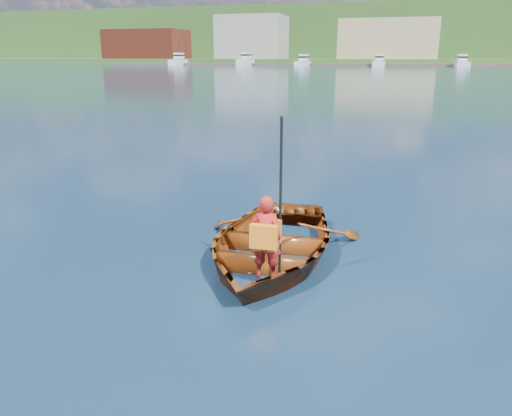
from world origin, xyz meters
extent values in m
plane|color=#13273F|center=(0.00, 0.00, 0.00)|extent=(600.00, 600.00, 0.00)
imported|color=brown|center=(0.11, -0.04, 0.22)|extent=(2.69, 3.67, 0.74)
imported|color=red|center=(0.29, -0.93, 0.65)|extent=(0.41, 0.28, 1.09)
cube|color=orange|center=(0.30, -1.05, 0.70)|extent=(0.34, 0.11, 0.30)
cube|color=orange|center=(0.29, -0.81, 0.70)|extent=(0.34, 0.09, 0.30)
cube|color=orange|center=(0.29, -0.93, 0.52)|extent=(0.31, 0.23, 0.05)
cylinder|color=black|center=(0.43, -0.78, 1.12)|extent=(0.04, 0.04, 2.04)
cube|color=#375925|center=(0.00, 190.00, 1.00)|extent=(400.00, 80.00, 2.00)
cube|color=#2B4D1F|center=(0.00, 240.00, 11.00)|extent=(400.00, 100.00, 22.00)
cube|color=#50433E|center=(-11.18, 148.00, 0.40)|extent=(160.04, 9.95, 0.80)
cube|color=brown|center=(-90.00, 165.00, 7.00)|extent=(28.00, 16.00, 10.00)
cube|color=#9B958E|center=(-50.00, 165.00, 9.00)|extent=(22.00, 16.00, 14.00)
cube|color=tan|center=(-5.00, 165.00, 8.00)|extent=(30.00, 16.00, 12.00)
cube|color=silver|center=(-67.74, 143.00, 0.83)|extent=(2.60, 9.29, 2.08)
cube|color=silver|center=(-67.74, 143.93, 2.98)|extent=(1.82, 4.18, 1.80)
cube|color=black|center=(-67.74, 143.93, 3.08)|extent=(1.87, 4.37, 0.50)
cube|color=silver|center=(-45.52, 143.00, 0.89)|extent=(2.81, 10.04, 2.23)
cube|color=silver|center=(-45.52, 144.00, 3.13)|extent=(1.97, 4.52, 1.80)
cube|color=black|center=(-45.52, 144.00, 3.23)|extent=(2.02, 4.72, 0.50)
cube|color=silver|center=(-27.85, 143.00, 0.65)|extent=(3.06, 10.94, 1.63)
cube|color=silver|center=(-27.85, 144.09, 2.53)|extent=(2.14, 4.92, 1.80)
cube|color=black|center=(-27.85, 144.09, 2.63)|extent=(2.20, 5.14, 0.50)
cube|color=silver|center=(-6.10, 143.00, 0.68)|extent=(3.10, 11.09, 1.70)
cube|color=silver|center=(-6.10, 144.11, 2.60)|extent=(2.17, 4.99, 1.80)
cube|color=black|center=(-6.10, 144.11, 2.70)|extent=(2.24, 5.21, 0.50)
cube|color=silver|center=(15.63, 143.00, 0.65)|extent=(3.28, 11.71, 1.63)
cube|color=silver|center=(15.63, 144.17, 2.53)|extent=(2.30, 5.27, 1.80)
cube|color=black|center=(15.63, 144.17, 2.63)|extent=(2.36, 5.50, 0.50)
cylinder|color=#382314|center=(12.32, 245.59, 14.88)|extent=(0.80, 0.80, 3.52)
sphere|color=#2D511E|center=(12.32, 245.59, 19.57)|extent=(6.57, 6.57, 6.57)
cylinder|color=#382314|center=(8.45, 207.03, 6.86)|extent=(0.80, 0.80, 2.90)
sphere|color=#2D511E|center=(8.45, 207.03, 10.72)|extent=(5.41, 5.41, 5.41)
cylinder|color=#382314|center=(-16.17, 241.80, 13.75)|extent=(0.80, 0.80, 2.77)
sphere|color=#2D511E|center=(-16.17, 241.80, 17.45)|extent=(5.18, 5.18, 5.18)
cylinder|color=#382314|center=(-15.02, 253.10, 16.33)|extent=(0.80, 0.80, 3.42)
sphere|color=#2D511E|center=(-15.02, 253.10, 20.88)|extent=(6.38, 6.38, 6.38)
cylinder|color=#382314|center=(29.33, 253.45, 16.09)|extent=(0.80, 0.80, 2.81)
sphere|color=#2D511E|center=(29.33, 253.45, 19.84)|extent=(5.24, 5.24, 5.24)
cylinder|color=#382314|center=(-21.02, 224.42, 10.30)|extent=(0.80, 0.80, 2.83)
sphere|color=#2D511E|center=(-21.02, 224.42, 14.07)|extent=(5.28, 5.28, 5.28)
cylinder|color=#382314|center=(-133.13, 229.90, 11.42)|extent=(0.80, 0.80, 2.88)
sphere|color=#2D511E|center=(-133.13, 229.90, 15.25)|extent=(5.37, 5.37, 5.37)
cylinder|color=#382314|center=(-141.94, 204.47, 6.33)|extent=(0.80, 0.80, 2.87)
sphere|color=#2D511E|center=(-141.94, 204.47, 10.15)|extent=(5.35, 5.35, 5.35)
camera|label=1|loc=(1.82, -6.58, 2.82)|focal=35.00mm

